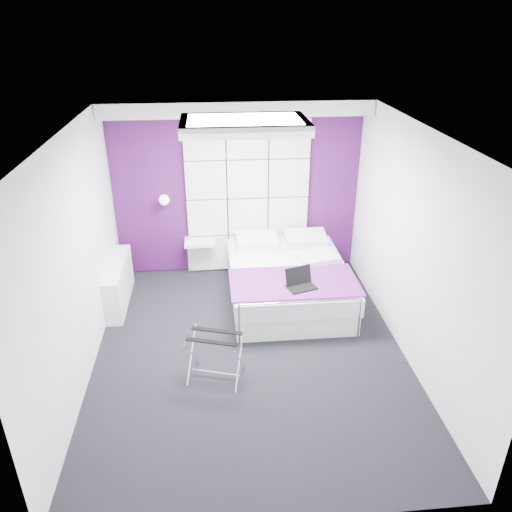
{
  "coord_description": "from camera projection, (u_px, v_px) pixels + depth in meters",
  "views": [
    {
      "loc": [
        -0.38,
        -4.77,
        3.63
      ],
      "look_at": [
        0.1,
        0.35,
        1.1
      ],
      "focal_mm": 35.0,
      "sensor_mm": 36.0,
      "label": 1
    }
  ],
  "objects": [
    {
      "name": "radiator",
      "position": [
        118.0,
        283.0,
        6.79
      ],
      "size": [
        0.22,
        1.2,
        0.6
      ],
      "primitive_type": "cube",
      "color": "white",
      "rests_on": "floor"
    },
    {
      "name": "luggage_rack",
      "position": [
        215.0,
        357.0,
        5.39
      ],
      "size": [
        0.56,
        0.41,
        0.55
      ],
      "rotation": [
        0.0,
        0.0,
        -0.29
      ],
      "color": "silver",
      "rests_on": "floor"
    },
    {
      "name": "bed",
      "position": [
        288.0,
        281.0,
        6.86
      ],
      "size": [
        1.62,
        1.96,
        0.69
      ],
      "color": "white",
      "rests_on": "floor"
    },
    {
      "name": "ceiling",
      "position": [
        249.0,
        131.0,
        4.75
      ],
      "size": [
        4.4,
        4.4,
        0.0
      ],
      "primitive_type": "plane",
      "rotation": [
        3.14,
        0.0,
        0.0
      ],
      "color": "white",
      "rests_on": "wall_back"
    },
    {
      "name": "wall_right",
      "position": [
        413.0,
        247.0,
        5.48
      ],
      "size": [
        0.0,
        4.4,
        4.4
      ],
      "primitive_type": "plane",
      "rotation": [
        1.57,
        0.0,
        -1.57
      ],
      "color": "white",
      "rests_on": "floor"
    },
    {
      "name": "wall_left",
      "position": [
        77.0,
        261.0,
        5.17
      ],
      "size": [
        0.0,
        4.4,
        4.4
      ],
      "primitive_type": "plane",
      "rotation": [
        1.57,
        0.0,
        1.57
      ],
      "color": "white",
      "rests_on": "floor"
    },
    {
      "name": "wall_back",
      "position": [
        237.0,
        188.0,
        7.29
      ],
      "size": [
        3.6,
        0.0,
        3.6
      ],
      "primitive_type": "plane",
      "rotation": [
        1.57,
        0.0,
        0.0
      ],
      "color": "white",
      "rests_on": "floor"
    },
    {
      "name": "nightstand",
      "position": [
        200.0,
        242.0,
        7.41
      ],
      "size": [
        0.45,
        0.35,
        0.05
      ],
      "primitive_type": "cube",
      "color": "white",
      "rests_on": "wall_back"
    },
    {
      "name": "accent_wall",
      "position": [
        237.0,
        188.0,
        7.28
      ],
      "size": [
        3.58,
        0.02,
        2.58
      ],
      "primitive_type": "cube",
      "color": "#431048",
      "rests_on": "wall_back"
    },
    {
      "name": "soffit",
      "position": [
        237.0,
        107.0,
        6.54
      ],
      "size": [
        3.58,
        0.5,
        0.2
      ],
      "primitive_type": "cube",
      "color": "white",
      "rests_on": "wall_back"
    },
    {
      "name": "skylight",
      "position": [
        244.0,
        124.0,
        5.31
      ],
      "size": [
        1.36,
        0.86,
        0.12
      ],
      "primitive_type": null,
      "color": "white",
      "rests_on": "ceiling"
    },
    {
      "name": "laptop",
      "position": [
        301.0,
        282.0,
        6.19
      ],
      "size": [
        0.35,
        0.25,
        0.25
      ],
      "rotation": [
        0.0,
        0.0,
        0.32
      ],
      "color": "black",
      "rests_on": "bed"
    },
    {
      "name": "headboard",
      "position": [
        248.0,
        198.0,
        7.31
      ],
      "size": [
        1.8,
        0.08,
        2.3
      ],
      "primitive_type": null,
      "color": "silver",
      "rests_on": "wall_back"
    },
    {
      "name": "floor",
      "position": [
        250.0,
        352.0,
        5.9
      ],
      "size": [
        4.4,
        4.4,
        0.0
      ],
      "primitive_type": "plane",
      "color": "black",
      "rests_on": "ground"
    },
    {
      "name": "wall_lamp",
      "position": [
        164.0,
        199.0,
        7.11
      ],
      "size": [
        0.15,
        0.15,
        0.15
      ],
      "primitive_type": "sphere",
      "color": "white",
      "rests_on": "wall_back"
    }
  ]
}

